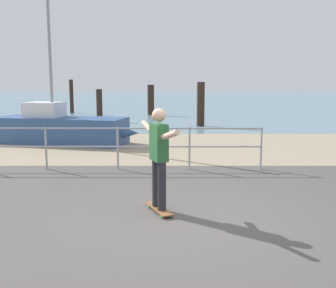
% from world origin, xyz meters
% --- Properties ---
extents(ground_plane, '(24.00, 10.00, 0.04)m').
position_xyz_m(ground_plane, '(0.00, -1.00, 0.00)').
color(ground_plane, '#514C49').
rests_on(ground_plane, ground).
extents(beach_strip, '(24.00, 6.00, 0.04)m').
position_xyz_m(beach_strip, '(0.00, 7.00, 0.00)').
color(beach_strip, tan).
rests_on(beach_strip, ground).
extents(sea_surface, '(72.00, 50.00, 0.04)m').
position_xyz_m(sea_surface, '(0.00, 35.00, 0.00)').
color(sea_surface, slate).
rests_on(sea_surface, ground).
extents(railing_fence, '(10.42, 0.05, 1.05)m').
position_xyz_m(railing_fence, '(-3.12, 3.60, 0.70)').
color(railing_fence, '#9EA0A5').
rests_on(railing_fence, ground).
extents(sailboat, '(5.07, 2.41, 5.49)m').
position_xyz_m(sailboat, '(-3.64, 7.60, 0.52)').
color(sailboat, '#335184').
rests_on(sailboat, ground).
extents(skateboard, '(0.50, 0.81, 0.08)m').
position_xyz_m(skateboard, '(-0.33, 0.40, 0.07)').
color(skateboard, brown).
rests_on(skateboard, ground).
extents(skateboarder, '(0.66, 1.36, 1.65)m').
position_xyz_m(skateboarder, '(-0.33, 0.40, 1.02)').
color(skateboarder, '#26262B').
rests_on(skateboarder, skateboard).
extents(groyne_post_0, '(0.24, 0.24, 2.10)m').
position_xyz_m(groyne_post_0, '(-6.25, 19.79, 1.05)').
color(groyne_post_0, '#332319').
rests_on(groyne_post_0, ground).
extents(groyne_post_1, '(0.31, 0.31, 1.64)m').
position_xyz_m(groyne_post_1, '(-3.73, 15.10, 0.82)').
color(groyne_post_1, '#332319').
rests_on(groyne_post_1, ground).
extents(groyne_post_2, '(0.39, 0.39, 1.81)m').
position_xyz_m(groyne_post_2, '(-1.21, 18.41, 0.90)').
color(groyne_post_2, '#332319').
rests_on(groyne_post_2, ground).
extents(groyne_post_3, '(0.36, 0.36, 2.03)m').
position_xyz_m(groyne_post_3, '(1.31, 12.67, 1.01)').
color(groyne_post_3, '#332319').
rests_on(groyne_post_3, ground).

